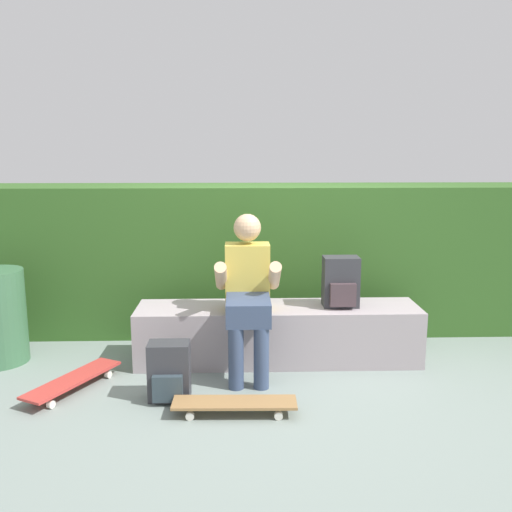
{
  "coord_description": "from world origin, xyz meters",
  "views": [
    {
      "loc": [
        -0.31,
        -4.05,
        1.69
      ],
      "look_at": [
        -0.17,
        0.45,
        0.83
      ],
      "focal_mm": 39.47,
      "sensor_mm": 36.0,
      "label": 1
    }
  ],
  "objects_px": {
    "backpack_on_bench": "(341,283)",
    "skateboard_beside_bench": "(73,380)",
    "bench_main": "(278,333)",
    "skateboard_near_person": "(235,403)",
    "person_skater": "(248,289)",
    "backpack_on_ground": "(169,372)"
  },
  "relations": [
    {
      "from": "person_skater",
      "to": "skateboard_beside_bench",
      "type": "relative_size",
      "value": 1.5
    },
    {
      "from": "skateboard_near_person",
      "to": "skateboard_beside_bench",
      "type": "distance_m",
      "value": 1.22
    },
    {
      "from": "skateboard_beside_bench",
      "to": "backpack_on_bench",
      "type": "distance_m",
      "value": 2.13
    },
    {
      "from": "bench_main",
      "to": "backpack_on_ground",
      "type": "xyz_separation_m",
      "value": [
        -0.79,
        -0.7,
        -0.03
      ]
    },
    {
      "from": "person_skater",
      "to": "backpack_on_ground",
      "type": "xyz_separation_m",
      "value": [
        -0.54,
        -0.48,
        -0.46
      ]
    },
    {
      "from": "skateboard_beside_bench",
      "to": "backpack_on_ground",
      "type": "bearing_deg",
      "value": -13.14
    },
    {
      "from": "skateboard_near_person",
      "to": "backpack_on_bench",
      "type": "height_order",
      "value": "backpack_on_bench"
    },
    {
      "from": "skateboard_near_person",
      "to": "skateboard_beside_bench",
      "type": "relative_size",
      "value": 1.01
    },
    {
      "from": "skateboard_near_person",
      "to": "backpack_on_ground",
      "type": "distance_m",
      "value": 0.52
    },
    {
      "from": "person_skater",
      "to": "skateboard_beside_bench",
      "type": "distance_m",
      "value": 1.41
    },
    {
      "from": "backpack_on_bench",
      "to": "skateboard_near_person",
      "type": "bearing_deg",
      "value": -132.07
    },
    {
      "from": "bench_main",
      "to": "backpack_on_bench",
      "type": "relative_size",
      "value": 5.62
    },
    {
      "from": "bench_main",
      "to": "person_skater",
      "type": "height_order",
      "value": "person_skater"
    },
    {
      "from": "bench_main",
      "to": "skateboard_near_person",
      "type": "bearing_deg",
      "value": -110.12
    },
    {
      "from": "person_skater",
      "to": "skateboard_beside_bench",
      "type": "height_order",
      "value": "person_skater"
    },
    {
      "from": "backpack_on_bench",
      "to": "backpack_on_ground",
      "type": "xyz_separation_m",
      "value": [
        -1.28,
        -0.69,
        -0.45
      ]
    },
    {
      "from": "backpack_on_bench",
      "to": "skateboard_beside_bench",
      "type": "bearing_deg",
      "value": -165.24
    },
    {
      "from": "backpack_on_bench",
      "to": "backpack_on_ground",
      "type": "distance_m",
      "value": 1.53
    },
    {
      "from": "skateboard_beside_bench",
      "to": "backpack_on_bench",
      "type": "height_order",
      "value": "backpack_on_bench"
    },
    {
      "from": "person_skater",
      "to": "backpack_on_bench",
      "type": "xyz_separation_m",
      "value": [
        0.74,
        0.21,
        -0.0
      ]
    },
    {
      "from": "bench_main",
      "to": "backpack_on_ground",
      "type": "height_order",
      "value": "bench_main"
    },
    {
      "from": "person_skater",
      "to": "backpack_on_bench",
      "type": "height_order",
      "value": "person_skater"
    }
  ]
}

